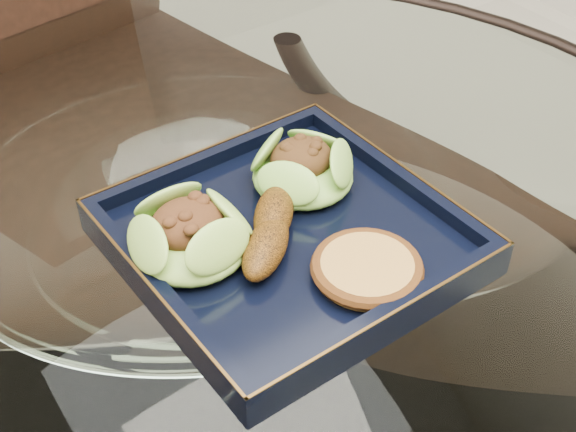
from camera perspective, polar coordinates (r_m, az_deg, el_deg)
dining_table at (r=0.84m, az=-4.84°, el=-10.10°), size 1.13×1.13×0.77m
dining_chair at (r=1.13m, az=-13.26°, el=2.46°), size 0.51×0.51×1.03m
navy_plate at (r=0.71m, az=-0.00°, el=-1.86°), size 0.28×0.28×0.02m
lettuce_wrap_left at (r=0.67m, az=-6.96°, el=-1.59°), size 0.13×0.13×0.04m
lettuce_wrap_right at (r=0.74m, az=1.06°, el=3.20°), size 0.11×0.11×0.03m
roasted_plantain at (r=0.70m, az=-1.02°, el=0.12°), size 0.13×0.14×0.03m
crumb_patty at (r=0.66m, az=5.63°, el=-3.82°), size 0.09×0.09×0.02m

